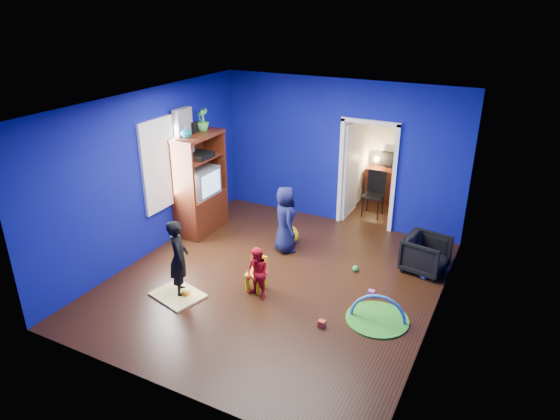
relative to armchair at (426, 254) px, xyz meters
The scene contains 33 objects.
floor 2.57m from the armchair, 145.35° to the right, with size 5.00×5.50×0.01m, color black.
ceiling 3.63m from the armchair, 145.35° to the right, with size 5.00×5.50×0.01m, color white.
wall_back 2.72m from the armchair, 148.27° to the left, with size 5.00×0.02×2.90m, color #0B0D7D.
wall_front 4.83m from the armchair, 116.56° to the right, with size 5.00×0.02×2.90m, color #0B0D7D.
wall_left 4.96m from the armchair, 162.49° to the right, with size 0.02×5.50×2.90m, color #0B0D7D.
wall_right 1.89m from the armchair, 74.59° to the right, with size 0.02×5.50×2.90m, color #0B0D7D.
alcove 2.80m from the armchair, 124.61° to the left, with size 1.00×1.75×2.50m, color silver, non-canonical shape.
armchair is the anchor object (origin of this frame).
child_black 4.08m from the armchair, 143.15° to the right, with size 0.45×0.30×1.24m, color black.
child_navy 2.50m from the armchair, behind, with size 0.61×0.39×1.24m, color black.
toddler_red 2.92m from the armchair, 136.50° to the right, with size 0.41×0.32×0.85m, color red.
vase 4.71m from the armchair, behind, with size 0.21×0.21×0.22m, color #0B555D.
potted_plant 4.70m from the armchair, behind, with size 0.24×0.24×0.42m, color #398E33.
tv_armoire 4.38m from the armchair, behind, with size 0.58×1.14×1.96m, color #3F100A.
crt_tv 4.35m from the armchair, behind, with size 0.46×0.70×0.54m, color silver.
yellow_blanket 4.14m from the armchair, 142.03° to the right, with size 0.75×0.60×0.03m, color #F2E07A.
hopper_ball 2.50m from the armchair, behind, with size 0.37×0.37×0.37m, color yellow.
kid_chair 2.90m from the armchair, 141.42° to the right, with size 0.28×0.28×0.50m, color yellow.
play_mat 1.78m from the armchair, 99.49° to the right, with size 0.91×0.91×0.02m, color #429421.
toy_arch 1.78m from the armchair, 99.49° to the right, with size 0.82×0.82×0.05m, color #3F8CD8.
window_left 4.87m from the armchair, 166.49° to the right, with size 0.03×0.95×1.55m, color white.
curtain 4.60m from the armchair, behind, with size 0.14×0.42×2.40m, color slate.
doorway 2.12m from the armchair, 139.11° to the left, with size 1.16×0.10×2.10m, color white.
study_desk 3.18m from the armchair, 118.10° to the left, with size 0.88×0.44×0.75m, color #3D140A.
desk_monitor 3.35m from the armchair, 117.12° to the left, with size 0.40×0.05×0.32m, color black.
desk_lamp 3.43m from the armchair, 121.82° to the left, with size 0.14×0.14×0.14m, color #FFD88C.
folding_chair 2.39m from the armchair, 129.06° to the left, with size 0.40×0.40×0.92m, color black.
book_shelf 3.70m from the armchair, 117.20° to the left, with size 0.88×0.24×0.04m, color white.
toy_0 2.45m from the armchair, 112.80° to the right, with size 0.10×0.08×0.10m, color #D24523.
toy_1 0.37m from the armchair, 76.90° to the right, with size 0.11×0.11×0.11m, color blue.
toy_2 4.01m from the armchair, 141.30° to the right, with size 0.10×0.08×0.10m, color orange.
toy_3 1.20m from the armchair, 151.87° to the right, with size 0.11×0.11×0.11m, color green.
toy_4 1.32m from the armchair, 115.64° to the right, with size 0.10×0.08×0.10m, color #CD4CB3.
Camera 1 is at (3.29, -6.25, 4.33)m, focal length 32.00 mm.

